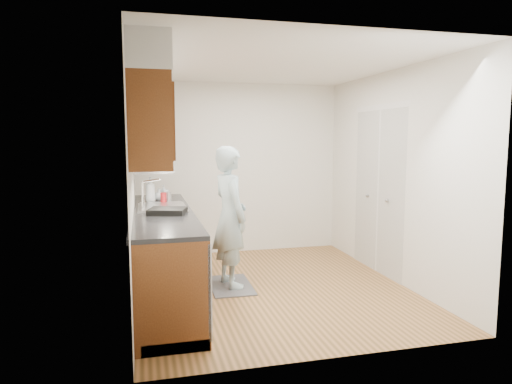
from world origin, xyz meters
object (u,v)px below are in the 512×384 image
soap_bottle_b (164,192)px  dish_rack (167,211)px  soap_bottle_a (150,190)px  soda_can (164,198)px  person (230,207)px  steel_can (168,197)px  soap_bottle_c (159,194)px

soap_bottle_b → dish_rack: 1.13m
soap_bottle_a → soap_bottle_b: (0.17, 0.21, -0.06)m
soap_bottle_a → soda_can: (0.14, -0.17, -0.09)m
person → soap_bottle_b: size_ratio=9.92×
steel_can → soap_bottle_b: bearing=98.3°
soap_bottle_b → dish_rack: soap_bottle_b is taller
soap_bottle_a → dish_rack: size_ratio=0.84×
soap_bottle_c → soap_bottle_a: bearing=-130.2°
person → soap_bottle_c: size_ratio=11.93×
soda_can → dish_rack: size_ratio=0.36×
soap_bottle_b → soap_bottle_a: bearing=-128.9°
soap_bottle_a → soda_can: size_ratio=2.33×
steel_can → person: bearing=-34.7°
soap_bottle_c → dish_rack: 1.04m
soap_bottle_a → dish_rack: bearing=-80.9°
dish_rack → soap_bottle_b: bearing=104.9°
soap_bottle_c → dish_rack: bearing=-87.5°
dish_rack → steel_can: bearing=101.9°
soda_can → soap_bottle_a: bearing=130.5°
person → soap_bottle_b: 1.02m
soap_bottle_a → soap_bottle_c: size_ratio=1.99×
soap_bottle_a → soap_bottle_b: soap_bottle_a is taller
soap_bottle_a → steel_can: (0.21, -0.07, -0.09)m
soap_bottle_c → dish_rack: (0.05, -1.04, -0.05)m
soap_bottle_a → soap_bottle_b: bearing=51.1°
soda_can → person: bearing=-26.1°
soap_bottle_c → soap_bottle_b: bearing=53.0°
soap_bottle_b → steel_can: soap_bottle_b is taller
soap_bottle_b → steel_can: (0.04, -0.27, -0.03)m
soap_bottle_a → dish_rack: (0.15, -0.92, -0.12)m
soda_can → soap_bottle_c: bearing=98.4°
soap_bottle_b → soap_bottle_c: (-0.06, -0.08, -0.02)m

